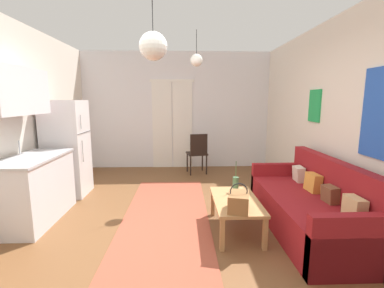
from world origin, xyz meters
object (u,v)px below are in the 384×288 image
object	(u,v)px
coffee_table	(236,203)
handbag	(238,202)
accent_chair	(198,151)
couch	(311,208)
bamboo_vase	(236,184)
refrigerator	(67,148)
pendant_lamp_near	(153,46)
pendant_lamp_far	(196,60)

from	to	relation	value
coffee_table	handbag	world-z (taller)	handbag
accent_chair	handbag	bearing A→B (deg)	84.28
coffee_table	couch	bearing A→B (deg)	-1.49
bamboo_vase	refrigerator	xyz separation A→B (m)	(-2.69, 1.11, 0.30)
couch	pendant_lamp_near	bearing A→B (deg)	-168.71
handbag	pendant_lamp_near	world-z (taller)	pendant_lamp_near
refrigerator	pendant_lamp_far	size ratio (longest dim) A/B	2.83
coffee_table	pendant_lamp_far	bearing A→B (deg)	107.03
couch	bamboo_vase	size ratio (longest dim) A/B	4.82
coffee_table	refrigerator	xyz separation A→B (m)	(-2.64, 1.41, 0.46)
refrigerator	pendant_lamp_near	xyz separation A→B (m)	(1.70, -1.81, 1.33)
accent_chair	bamboo_vase	bearing A→B (deg)	88.00
accent_chair	pendant_lamp_near	xyz separation A→B (m)	(-0.61, -3.03, 1.64)
accent_chair	pendant_lamp_near	world-z (taller)	pendant_lamp_near
handbag	pendant_lamp_near	distance (m)	1.87
refrigerator	accent_chair	xyz separation A→B (m)	(2.31, 1.21, -0.31)
handbag	refrigerator	size ratio (longest dim) A/B	0.22
couch	pendant_lamp_far	world-z (taller)	pendant_lamp_far
bamboo_vase	accent_chair	bearing A→B (deg)	99.34
pendant_lamp_far	handbag	bearing A→B (deg)	-77.38
coffee_table	accent_chair	size ratio (longest dim) A/B	1.09
refrigerator	coffee_table	bearing A→B (deg)	-28.12
bamboo_vase	refrigerator	world-z (taller)	refrigerator
couch	bamboo_vase	distance (m)	0.98
refrigerator	pendant_lamp_far	world-z (taller)	pendant_lamp_far
refrigerator	pendant_lamp_far	bearing A→B (deg)	-0.64
accent_chair	pendant_lamp_far	size ratio (longest dim) A/B	1.57
refrigerator	pendant_lamp_far	xyz separation A→B (m)	(2.21, -0.02, 1.46)
bamboo_vase	accent_chair	xyz separation A→B (m)	(-0.38, 2.33, -0.00)
bamboo_vase	accent_chair	size ratio (longest dim) A/B	0.46
bamboo_vase	pendant_lamp_far	distance (m)	2.13
accent_chair	refrigerator	bearing A→B (deg)	16.42
couch	pendant_lamp_far	xyz separation A→B (m)	(-1.38, 1.41, 1.98)
bamboo_vase	accent_chair	world-z (taller)	accent_chair
coffee_table	pendant_lamp_far	xyz separation A→B (m)	(-0.42, 1.39, 1.92)
refrigerator	accent_chair	distance (m)	2.62
handbag	refrigerator	distance (m)	3.14
bamboo_vase	accent_chair	distance (m)	2.36
refrigerator	accent_chair	bearing A→B (deg)	27.76
accent_chair	couch	bearing A→B (deg)	104.49
coffee_table	refrigerator	world-z (taller)	refrigerator
couch	coffee_table	bearing A→B (deg)	178.51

